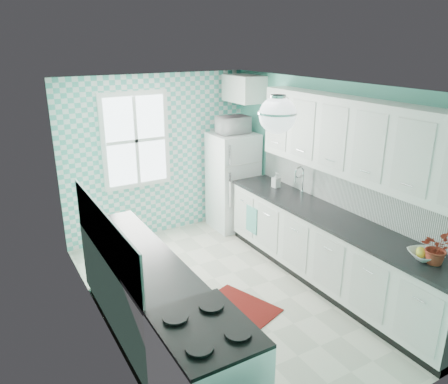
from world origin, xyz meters
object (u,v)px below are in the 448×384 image
sink (292,197)px  potted_plant (436,247)px  ceiling_light (277,115)px  microwave (233,125)px  fruit_bowl (425,255)px  fridge (233,181)px  stove (207,381)px

sink → potted_plant: sink is taller
ceiling_light → microwave: 2.88m
potted_plant → fruit_bowl: bearing=90.0°
microwave → fridge: bearing=55.9°
sink → fruit_bowl: sink is taller
ceiling_light → stove: (-1.20, -0.83, -1.80)m
stove → fruit_bowl: (2.40, -0.05, 0.46)m
ceiling_light → stove: 2.32m
potted_plant → microwave: bearing=91.4°
fridge → potted_plant: fridge is taller
fruit_bowl → sink: bearing=89.9°
ceiling_light → microwave: (1.11, 2.58, -0.62)m
fruit_bowl → microwave: size_ratio=0.63×
fruit_bowl → microwave: (-0.09, 3.46, 0.73)m
fruit_bowl → fridge: bearing=91.5°
stove → sink: bearing=36.2°
ceiling_light → microwave: ceiling_light is taller
stove → potted_plant: (2.40, -0.14, 0.58)m
ceiling_light → fruit_bowl: ceiling_light is taller
stove → potted_plant: size_ratio=3.02×
stove → microwave: size_ratio=2.05×
fridge → microwave: bearing=53.9°
sink → fruit_bowl: 2.06m
ceiling_light → fruit_bowl: size_ratio=1.14×
stove → ceiling_light: bearing=31.0°
potted_plant → microwave: 3.61m
ceiling_light → fruit_bowl: 2.01m
potted_plant → ceiling_light: bearing=140.9°
sink → potted_plant: size_ratio=1.61×
fridge → fruit_bowl: 3.47m
ceiling_light → sink: ceiling_light is taller
fridge → microwave: (0.00, 0.00, 0.92)m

